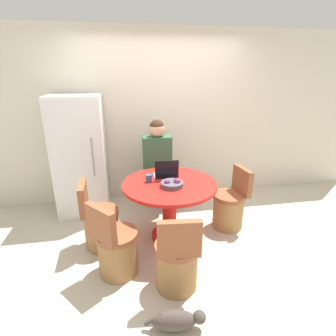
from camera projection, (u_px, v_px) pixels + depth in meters
name	position (u px, v px, depth m)	size (l,w,h in m)	color
ground_plane	(176.00, 243.00, 3.21)	(12.00, 12.00, 0.00)	beige
wall_back	(159.00, 119.00, 4.08)	(7.00, 0.06, 2.60)	beige
refrigerator	(81.00, 157.00, 3.70)	(0.69, 0.65, 1.70)	white
dining_table	(169.00, 197.00, 3.17)	(1.13, 1.13, 0.74)	red
chair_left_side	(100.00, 225.00, 3.09)	(0.42, 0.42, 0.82)	#9E7042
chair_near_left_corner	(116.00, 249.00, 2.66)	(0.49, 0.49, 0.82)	#9E7042
chair_near_camera	(177.00, 262.00, 2.47)	(0.42, 0.43, 0.82)	#9E7042
chair_right_side	(230.00, 207.00, 3.49)	(0.44, 0.42, 0.82)	#9E7042
person_seated	(157.00, 161.00, 3.82)	(0.40, 0.37, 1.37)	#2D2D38
laptop	(166.00, 174.00, 3.23)	(0.29, 0.24, 0.25)	#B7B7BC
fruit_bowl	(172.00, 184.00, 2.99)	(0.26, 0.26, 0.10)	#4C4C56
coffee_cup	(149.00, 178.00, 3.11)	(0.07, 0.07, 0.09)	#2D4C84
cat	(176.00, 320.00, 2.11)	(0.50, 0.20, 0.18)	#473D38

